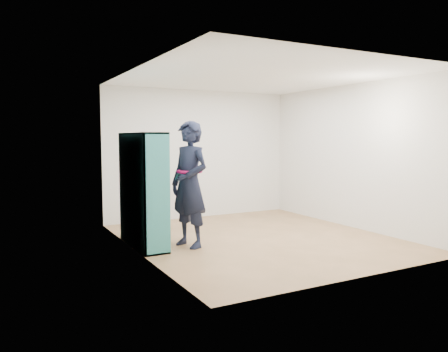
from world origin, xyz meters
TOP-DOWN VIEW (x-y plane):
  - floor at (0.00, 0.00)m, footprint 4.50×4.50m
  - ceiling at (0.00, 0.00)m, footprint 4.50×4.50m
  - wall_left at (-2.00, 0.00)m, footprint 0.02×4.50m
  - wall_right at (2.00, 0.00)m, footprint 0.02×4.50m
  - wall_back at (0.00, 2.25)m, footprint 4.00×0.02m
  - wall_front at (0.00, -2.25)m, footprint 4.00×0.02m
  - bookshelf at (-1.83, 0.43)m, footprint 0.37×1.29m
  - person at (-1.20, 0.06)m, footprint 0.65×0.80m
  - smartphone at (-1.37, 0.08)m, footprint 0.07×0.11m

SIDE VIEW (x-z plane):
  - floor at x=0.00m, z-range 0.00..0.00m
  - bookshelf at x=-1.83m, z-range -0.02..1.69m
  - person at x=-1.20m, z-range 0.00..1.89m
  - smartphone at x=-1.37m, z-range 1.00..1.14m
  - wall_left at x=-2.00m, z-range 0.00..2.60m
  - wall_right at x=2.00m, z-range 0.00..2.60m
  - wall_back at x=0.00m, z-range 0.00..2.60m
  - wall_front at x=0.00m, z-range 0.00..2.60m
  - ceiling at x=0.00m, z-range 2.60..2.60m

